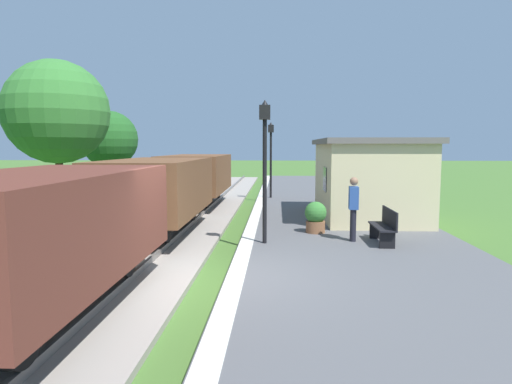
# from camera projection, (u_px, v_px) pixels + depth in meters

# --- Properties ---
(ground_plane) EXTENTS (160.00, 160.00, 0.00)m
(ground_plane) POSITION_uv_depth(u_px,v_px,m) (216.00, 288.00, 8.74)
(ground_plane) COLOR #47702D
(platform_slab) EXTENTS (6.00, 60.00, 0.25)m
(platform_slab) POSITION_uv_depth(u_px,v_px,m) (381.00, 284.00, 8.57)
(platform_slab) COLOR #565659
(platform_slab) RESTS_ON ground
(platform_edge_stripe) EXTENTS (0.36, 60.00, 0.01)m
(platform_edge_stripe) POSITION_uv_depth(u_px,v_px,m) (236.00, 276.00, 8.70)
(platform_edge_stripe) COLOR silver
(platform_edge_stripe) RESTS_ON platform_slab
(track_ballast) EXTENTS (3.80, 60.00, 0.12)m
(track_ballast) POSITION_uv_depth(u_px,v_px,m) (96.00, 283.00, 8.85)
(track_ballast) COLOR #9E9389
(track_ballast) RESTS_ON ground
(rail_near) EXTENTS (0.07, 60.00, 0.14)m
(rail_near) POSITION_uv_depth(u_px,v_px,m) (131.00, 277.00, 8.80)
(rail_near) COLOR slate
(rail_near) RESTS_ON track_ballast
(rail_far) EXTENTS (0.07, 60.00, 0.14)m
(rail_far) POSITION_uv_depth(u_px,v_px,m) (60.00, 276.00, 8.87)
(rail_far) COLOR slate
(rail_far) RESTS_ON track_ballast
(freight_train) EXTENTS (2.50, 19.40, 2.12)m
(freight_train) POSITION_uv_depth(u_px,v_px,m) (157.00, 192.00, 13.34)
(freight_train) COLOR brown
(freight_train) RESTS_ON rail_near
(station_hut) EXTENTS (3.50, 5.80, 2.78)m
(station_hut) POSITION_uv_depth(u_px,v_px,m) (367.00, 178.00, 15.90)
(station_hut) COLOR beige
(station_hut) RESTS_ON platform_slab
(bench_near_hut) EXTENTS (0.42, 1.50, 0.91)m
(bench_near_hut) POSITION_uv_depth(u_px,v_px,m) (385.00, 226.00, 11.58)
(bench_near_hut) COLOR black
(bench_near_hut) RESTS_ON platform_slab
(bench_down_platform) EXTENTS (0.42, 1.50, 0.91)m
(bench_down_platform) POSITION_uv_depth(u_px,v_px,m) (338.00, 191.00, 20.43)
(bench_down_platform) COLOR black
(bench_down_platform) RESTS_ON platform_slab
(person_waiting) EXTENTS (0.27, 0.40, 1.71)m
(person_waiting) POSITION_uv_depth(u_px,v_px,m) (353.00, 206.00, 11.85)
(person_waiting) COLOR black
(person_waiting) RESTS_ON platform_slab
(potted_planter) EXTENTS (0.64, 0.64, 0.92)m
(potted_planter) POSITION_uv_depth(u_px,v_px,m) (316.00, 217.00, 13.04)
(potted_planter) COLOR brown
(potted_planter) RESTS_ON platform_slab
(lamp_post_near) EXTENTS (0.28, 0.28, 3.70)m
(lamp_post_near) POSITION_uv_depth(u_px,v_px,m) (265.00, 145.00, 11.40)
(lamp_post_near) COLOR black
(lamp_post_near) RESTS_ON platform_slab
(lamp_post_far) EXTENTS (0.28, 0.28, 3.70)m
(lamp_post_far) POSITION_uv_depth(u_px,v_px,m) (271.00, 146.00, 21.78)
(lamp_post_far) COLOR black
(lamp_post_far) RESTS_ON platform_slab
(tree_trackside_far) EXTENTS (3.90, 3.90, 6.01)m
(tree_trackside_far) POSITION_uv_depth(u_px,v_px,m) (57.00, 112.00, 16.82)
(tree_trackside_far) COLOR #4C3823
(tree_trackside_far) RESTS_ON ground
(tree_field_left) EXTENTS (2.83, 2.83, 4.55)m
(tree_field_left) POSITION_uv_depth(u_px,v_px,m) (109.00, 139.00, 22.34)
(tree_field_left) COLOR #4C3823
(tree_field_left) RESTS_ON ground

